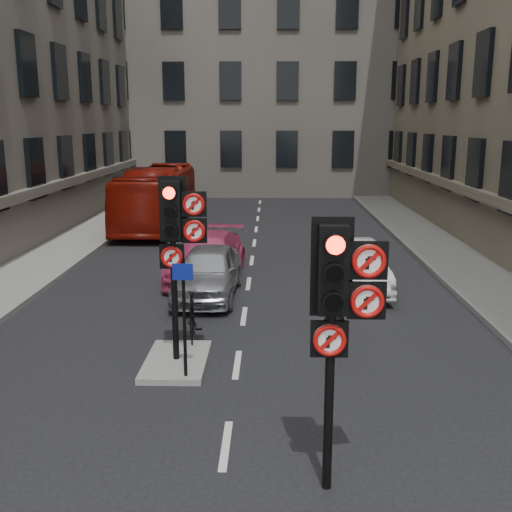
{
  "coord_description": "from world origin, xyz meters",
  "views": [
    {
      "loc": [
        0.65,
        -6.02,
        4.71
      ],
      "look_at": [
        0.42,
        3.25,
        2.6
      ],
      "focal_mm": 42.0,
      "sensor_mm": 36.0,
      "label": 1
    }
  ],
  "objects_px": {
    "signal_far": "(177,230)",
    "motorcycle": "(192,317)",
    "signal_near": "(339,299)",
    "info_sign": "(184,304)",
    "motorcyclist": "(334,313)",
    "car_pink": "(207,257)",
    "car_silver": "(208,271)",
    "car_white": "(351,265)",
    "bus_red": "(157,197)"
  },
  "relations": [
    {
      "from": "signal_far",
      "to": "car_white",
      "type": "bearing_deg",
      "value": 53.9
    },
    {
      "from": "motorcycle",
      "to": "motorcyclist",
      "type": "distance_m",
      "value": 3.1
    },
    {
      "from": "signal_far",
      "to": "bus_red",
      "type": "bearing_deg",
      "value": 102.06
    },
    {
      "from": "signal_far",
      "to": "car_white",
      "type": "relative_size",
      "value": 0.87
    },
    {
      "from": "motorcycle",
      "to": "info_sign",
      "type": "xyz_separation_m",
      "value": [
        0.17,
        -2.27,
        1.0
      ]
    },
    {
      "from": "car_silver",
      "to": "motorcycle",
      "type": "relative_size",
      "value": 2.47
    },
    {
      "from": "signal_near",
      "to": "motorcyclist",
      "type": "xyz_separation_m",
      "value": [
        0.5,
        5.01,
        -1.82
      ]
    },
    {
      "from": "bus_red",
      "to": "info_sign",
      "type": "height_order",
      "value": "bus_red"
    },
    {
      "from": "signal_near",
      "to": "bus_red",
      "type": "xyz_separation_m",
      "value": [
        -5.99,
        19.85,
        -1.26
      ]
    },
    {
      "from": "signal_near",
      "to": "motorcyclist",
      "type": "relative_size",
      "value": 2.33
    },
    {
      "from": "info_sign",
      "to": "car_silver",
      "type": "bearing_deg",
      "value": 95.63
    },
    {
      "from": "signal_near",
      "to": "motorcyclist",
      "type": "height_order",
      "value": "signal_near"
    },
    {
      "from": "signal_near",
      "to": "motorcycle",
      "type": "height_order",
      "value": "signal_near"
    },
    {
      "from": "signal_far",
      "to": "motorcycle",
      "type": "bearing_deg",
      "value": 88.34
    },
    {
      "from": "car_pink",
      "to": "motorcyclist",
      "type": "height_order",
      "value": "motorcyclist"
    },
    {
      "from": "signal_far",
      "to": "signal_near",
      "type": "bearing_deg",
      "value": -56.98
    },
    {
      "from": "signal_far",
      "to": "motorcyclist",
      "type": "xyz_separation_m",
      "value": [
        3.1,
        1.01,
        -1.94
      ]
    },
    {
      "from": "car_silver",
      "to": "car_white",
      "type": "bearing_deg",
      "value": 13.93
    },
    {
      "from": "signal_far",
      "to": "car_silver",
      "type": "distance_m",
      "value": 5.15
    },
    {
      "from": "car_white",
      "to": "car_pink",
      "type": "bearing_deg",
      "value": 160.39
    },
    {
      "from": "signal_near",
      "to": "car_pink",
      "type": "xyz_separation_m",
      "value": [
        -2.77,
        10.64,
        -1.91
      ]
    },
    {
      "from": "car_pink",
      "to": "info_sign",
      "type": "relative_size",
      "value": 2.17
    },
    {
      "from": "signal_far",
      "to": "motorcyclist",
      "type": "distance_m",
      "value": 3.79
    },
    {
      "from": "bus_red",
      "to": "motorcycle",
      "type": "distance_m",
      "value": 14.82
    },
    {
      "from": "car_silver",
      "to": "car_pink",
      "type": "height_order",
      "value": "car_silver"
    },
    {
      "from": "car_silver",
      "to": "car_white",
      "type": "relative_size",
      "value": 0.98
    },
    {
      "from": "signal_near",
      "to": "car_silver",
      "type": "xyz_separation_m",
      "value": [
        -2.54,
        8.74,
        -1.89
      ]
    },
    {
      "from": "bus_red",
      "to": "motorcyclist",
      "type": "xyz_separation_m",
      "value": [
        6.49,
        -14.84,
        -0.56
      ]
    },
    {
      "from": "signal_near",
      "to": "motorcycle",
      "type": "distance_m",
      "value": 6.38
    },
    {
      "from": "car_pink",
      "to": "motorcycle",
      "type": "xyz_separation_m",
      "value": [
        0.22,
        -5.18,
        -0.18
      ]
    },
    {
      "from": "car_silver",
      "to": "car_pink",
      "type": "bearing_deg",
      "value": 99.34
    },
    {
      "from": "motorcyclist",
      "to": "signal_near",
      "type": "bearing_deg",
      "value": 72.31
    },
    {
      "from": "car_white",
      "to": "info_sign",
      "type": "distance_m",
      "value": 7.49
    },
    {
      "from": "signal_near",
      "to": "bus_red",
      "type": "bearing_deg",
      "value": 106.78
    },
    {
      "from": "signal_near",
      "to": "info_sign",
      "type": "distance_m",
      "value": 4.13
    },
    {
      "from": "car_silver",
      "to": "motorcycle",
      "type": "height_order",
      "value": "car_silver"
    },
    {
      "from": "signal_far",
      "to": "motorcycle",
      "type": "relative_size",
      "value": 2.18
    },
    {
      "from": "car_silver",
      "to": "car_pink",
      "type": "relative_size",
      "value": 0.88
    },
    {
      "from": "bus_red",
      "to": "motorcyclist",
      "type": "distance_m",
      "value": 16.21
    },
    {
      "from": "signal_near",
      "to": "motorcycle",
      "type": "relative_size",
      "value": 2.18
    },
    {
      "from": "car_pink",
      "to": "motorcycle",
      "type": "distance_m",
      "value": 5.19
    },
    {
      "from": "car_silver",
      "to": "info_sign",
      "type": "xyz_separation_m",
      "value": [
        0.15,
        -5.55,
        0.8
      ]
    },
    {
      "from": "signal_far",
      "to": "bus_red",
      "type": "height_order",
      "value": "signal_far"
    },
    {
      "from": "signal_near",
      "to": "info_sign",
      "type": "relative_size",
      "value": 1.68
    },
    {
      "from": "car_pink",
      "to": "bus_red",
      "type": "relative_size",
      "value": 0.49
    },
    {
      "from": "car_white",
      "to": "motorcycle",
      "type": "xyz_separation_m",
      "value": [
        -4.02,
        -4.11,
        -0.19
      ]
    },
    {
      "from": "car_white",
      "to": "info_sign",
      "type": "xyz_separation_m",
      "value": [
        -3.85,
        -6.38,
        0.81
      ]
    },
    {
      "from": "signal_far",
      "to": "info_sign",
      "type": "relative_size",
      "value": 1.68
    },
    {
      "from": "motorcycle",
      "to": "motorcyclist",
      "type": "height_order",
      "value": "motorcyclist"
    },
    {
      "from": "car_pink",
      "to": "info_sign",
      "type": "height_order",
      "value": "info_sign"
    }
  ]
}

